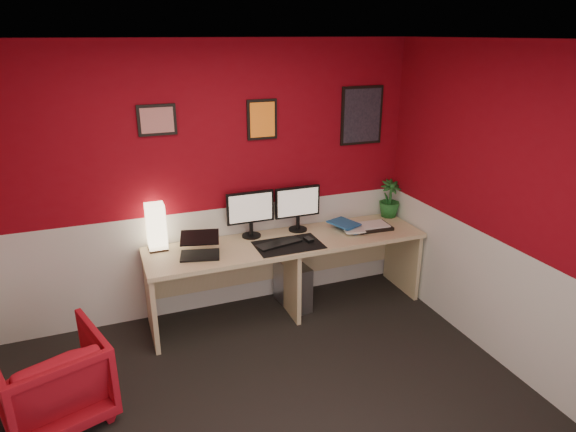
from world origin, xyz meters
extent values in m
cube|color=black|center=(0.00, 0.00, 0.00)|extent=(4.00, 3.50, 0.01)
cube|color=white|center=(0.00, 0.00, 2.50)|extent=(4.00, 3.50, 0.01)
cube|color=maroon|center=(0.00, 1.75, 1.25)|extent=(4.00, 0.01, 2.50)
cube|color=maroon|center=(2.00, 0.00, 1.25)|extent=(0.01, 3.50, 2.50)
cube|color=silver|center=(0.00, 1.75, 0.50)|extent=(4.00, 0.01, 1.00)
cube|color=silver|center=(2.00, 0.00, 0.50)|extent=(0.01, 3.50, 1.00)
cube|color=#CAB982|center=(0.67, 1.41, 0.36)|extent=(2.60, 0.65, 0.73)
cube|color=#FFE5B2|center=(-0.47, 1.64, 0.93)|extent=(0.16, 0.16, 0.40)
cube|color=black|center=(-0.15, 1.35, 0.84)|extent=(0.37, 0.30, 0.22)
cube|color=black|center=(0.39, 1.62, 1.02)|extent=(0.45, 0.06, 0.58)
cube|color=black|center=(0.86, 1.61, 1.02)|extent=(0.45, 0.06, 0.58)
cube|color=black|center=(0.64, 1.30, 0.73)|extent=(0.60, 0.38, 0.01)
cube|color=black|center=(0.56, 1.34, 0.74)|extent=(0.44, 0.23, 0.02)
cube|color=black|center=(0.84, 1.31, 0.75)|extent=(0.07, 0.11, 0.03)
imported|color=#215897|center=(1.26, 1.43, 0.74)|extent=(0.28, 0.33, 0.03)
imported|color=silver|center=(1.24, 1.40, 0.77)|extent=(0.25, 0.30, 0.02)
imported|color=#215897|center=(1.18, 1.43, 0.79)|extent=(0.29, 0.33, 0.03)
cube|color=black|center=(1.56, 1.40, 0.74)|extent=(0.36, 0.27, 0.03)
imported|color=#19591E|center=(1.89, 1.63, 0.92)|extent=(0.22, 0.22, 0.39)
cube|color=#99999E|center=(0.75, 1.48, 0.23)|extent=(0.25, 0.47, 0.45)
imported|color=#AC0D1B|center=(-1.34, 0.63, 0.31)|extent=(0.85, 0.86, 0.63)
cube|color=red|center=(-0.37, 1.74, 1.85)|extent=(0.32, 0.02, 0.26)
cube|color=orange|center=(0.55, 1.74, 1.80)|extent=(0.28, 0.02, 0.36)
cube|color=black|center=(1.57, 1.74, 1.78)|extent=(0.44, 0.02, 0.56)
camera|label=1|loc=(-0.85, -2.57, 2.54)|focal=31.19mm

